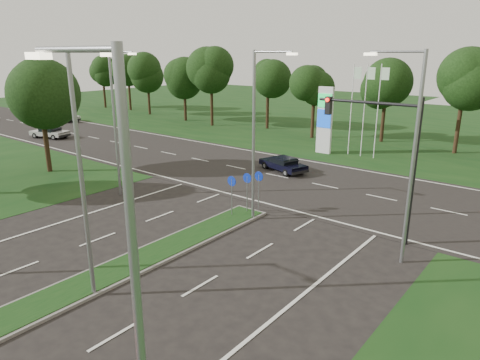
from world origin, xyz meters
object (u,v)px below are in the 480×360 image
Objects in this scene: navy_sedan at (283,164)px; far_car_b at (66,117)px; far_car_a at (50,132)px; far_car_c at (49,112)px.

far_car_b is at bearing 103.18° from navy_sedan.
far_car_a is 1.06× the size of far_car_b.
far_car_b reaches higher than far_car_a.
far_car_a is 0.92× the size of far_car_c.
far_car_b is at bearing 35.68° from far_car_a.
navy_sedan is 0.98× the size of far_car_a.
far_car_a is at bearing -126.19° from far_car_b.
far_car_c reaches higher than far_car_a.
far_car_c is at bearing 103.00° from navy_sedan.
far_car_a is at bearing 117.06° from navy_sedan.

